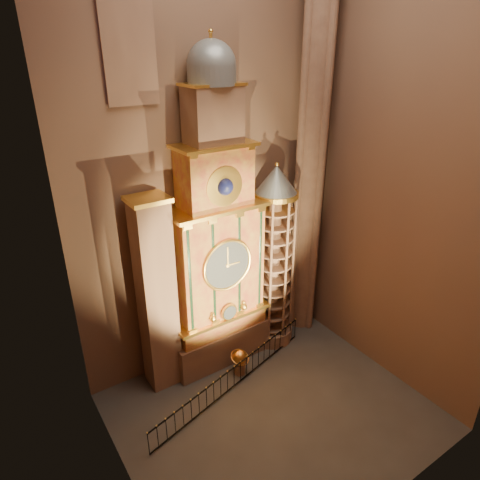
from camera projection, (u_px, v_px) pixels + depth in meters
floor at (273, 412)px, 20.71m from camera, size 14.00×14.00×0.00m
wall_back at (204, 163)px, 20.63m from camera, size 22.00×0.00×22.00m
wall_left at (96, 239)px, 12.56m from camera, size 0.00×22.00×22.00m
wall_right at (401, 169)px, 19.65m from camera, size 0.00×22.00×22.00m
astronomical_clock at (217, 251)px, 21.66m from camera, size 5.60×2.41×16.70m
portrait_tower at (157, 297)px, 20.59m from camera, size 1.80×1.60×10.20m
stair_turret at (273, 260)px, 23.82m from camera, size 2.50×2.50×10.80m
gothic_pier at (312, 151)px, 22.96m from camera, size 2.04×2.04×22.00m
stained_glass_window at (128, 36)px, 16.64m from camera, size 2.20×0.14×5.20m
celestial_globe at (240, 360)px, 22.77m from camera, size 1.25×1.21×1.50m
iron_railing at (234, 377)px, 21.90m from camera, size 10.53×2.78×1.29m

